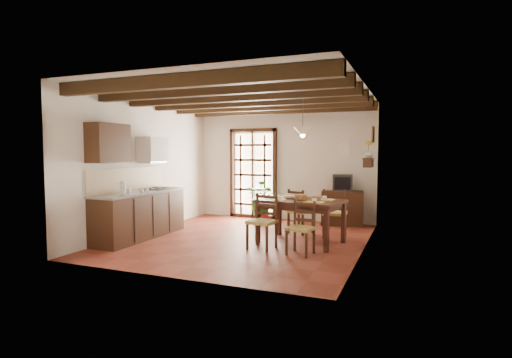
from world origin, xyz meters
The scene contains 25 objects.
ground_plane centered at (0.00, 0.00, 0.00)m, with size 5.00×5.00×0.00m, color maroon.
room_shell centered at (0.00, 0.00, 1.82)m, with size 4.52×5.02×2.81m.
ceiling_beams centered at (0.00, 0.00, 2.69)m, with size 4.50×4.34×0.20m.
french_door centered at (-0.80, 2.45, 1.18)m, with size 1.26×0.11×2.32m.
kitchen_counter centered at (-1.96, -0.60, 0.47)m, with size 0.64×2.25×1.38m.
upper_cabinet centered at (-2.08, -1.30, 1.85)m, with size 0.35×0.80×0.70m, color black.
range_hood centered at (-2.05, -0.05, 1.73)m, with size 0.38×0.60×0.54m.
counter_items centered at (-1.95, -0.51, 0.96)m, with size 0.50×1.43×0.25m.
dining_table centered at (1.09, 0.15, 0.70)m, with size 1.64×1.21×0.81m.
chair_near_left centered at (0.59, -0.53, 0.30)m, with size 0.49×0.47×0.96m.
chair_near_right centered at (1.32, -0.66, 0.28)m, with size 0.46×0.44×0.88m.
chair_far_left centered at (0.86, 0.97, 0.29)m, with size 0.55×0.54×0.92m.
chair_far_right centered at (1.60, 0.83, 0.31)m, with size 0.48×0.46×0.97m.
table_setting centered at (1.09, 0.15, 0.90)m, with size 1.08×0.72×0.10m.
table_bowl centered at (0.84, 0.25, 0.83)m, with size 0.22×0.22×0.05m, color white.
sideboard centered at (1.51, 2.23, 0.40)m, with size 0.93×0.42×0.79m, color black.
crt_tv centered at (1.51, 2.22, 0.98)m, with size 0.49×0.46×0.38m.
fuse_box centered at (1.50, 2.48, 1.75)m, with size 0.25×0.03×0.32m, color white.
plant_pot centered at (-0.37, 1.99, 0.11)m, with size 0.37×0.37×0.23m, color maroon.
potted_plant centered at (-0.37, 1.99, 0.57)m, with size 1.95×1.68×2.18m, color #144C19.
wall_shelf centered at (2.14, 1.60, 1.51)m, with size 0.20×0.42×0.20m.
shelf_vase centered at (2.14, 1.60, 1.65)m, with size 0.15×0.15×0.15m, color #B2BFB2.
shelf_flowers centered at (2.14, 1.60, 1.86)m, with size 0.14×0.14×0.36m.
framed_picture centered at (2.22, 1.60, 2.05)m, with size 0.03×0.32×0.32m.
pendant_lamp centered at (1.09, 0.25, 2.08)m, with size 0.36×0.36×0.84m.
Camera 1 is at (3.05, -6.97, 1.71)m, focal length 28.00 mm.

